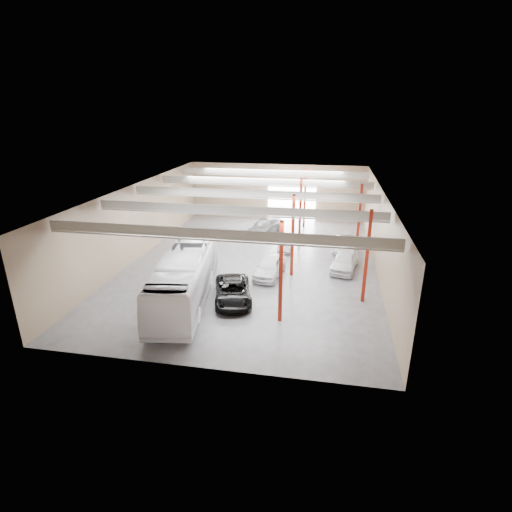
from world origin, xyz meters
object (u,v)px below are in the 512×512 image
(coach_bus, at_px, (186,276))
(black_sedan, at_px, (233,291))
(car_right_near, at_px, (343,244))
(car_row_a, at_px, (270,266))
(car_row_b, at_px, (285,243))
(car_row_c, at_px, (265,226))
(car_right_far, at_px, (345,261))

(coach_bus, bearing_deg, black_sedan, -4.15)
(coach_bus, height_order, car_right_near, coach_bus)
(car_row_a, bearing_deg, car_row_b, 92.64)
(car_right_near, bearing_deg, coach_bus, -122.04)
(coach_bus, relative_size, car_row_a, 2.69)
(car_row_b, relative_size, car_row_c, 0.71)
(car_row_a, height_order, car_right_far, same)
(car_row_a, relative_size, car_right_far, 1.00)
(car_row_c, bearing_deg, coach_bus, -82.70)
(car_row_b, xyz_separation_m, car_row_c, (-2.86, 5.20, 0.16))
(coach_bus, height_order, car_row_b, coach_bus)
(car_row_a, height_order, car_row_c, car_row_a)
(black_sedan, xyz_separation_m, car_row_c, (-0.35, 17.42, 0.05))
(coach_bus, bearing_deg, car_row_b, 55.56)
(car_row_a, distance_m, car_row_b, 7.04)
(coach_bus, relative_size, car_row_b, 3.28)
(coach_bus, distance_m, car_row_a, 7.82)
(car_row_b, relative_size, car_right_far, 0.82)
(car_row_a, relative_size, car_row_b, 1.22)
(black_sedan, xyz_separation_m, car_row_a, (2.00, 5.20, 0.06))
(coach_bus, relative_size, car_right_near, 3.04)
(coach_bus, bearing_deg, car_right_far, 25.34)
(car_row_b, bearing_deg, car_right_near, 2.08)
(black_sedan, bearing_deg, car_row_b, 63.34)
(car_row_b, distance_m, car_right_far, 7.34)
(car_row_b, height_order, car_right_far, car_right_far)
(car_row_a, xyz_separation_m, car_row_c, (-2.35, 12.22, -0.02))
(car_row_a, xyz_separation_m, car_row_b, (0.51, 7.02, -0.17))
(car_row_a, bearing_deg, car_right_near, 57.53)
(car_right_near, bearing_deg, car_row_b, -163.36)
(car_row_c, distance_m, car_right_far, 13.01)
(car_right_far, bearing_deg, black_sedan, -126.79)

